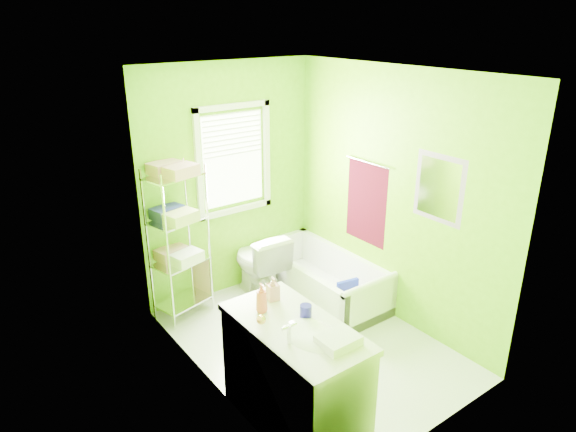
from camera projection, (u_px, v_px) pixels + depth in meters
ground at (310, 343)px, 5.06m from camera, size 2.90×2.90×0.00m
room_envelope at (312, 195)px, 4.50m from camera, size 2.14×2.94×2.62m
window at (234, 154)px, 5.57m from camera, size 0.92×0.05×1.22m
door at (284, 344)px, 3.38m from camera, size 0.09×0.80×2.00m
right_wall_decor at (393, 197)px, 5.14m from camera, size 0.04×1.48×1.17m
bathtub at (323, 284)px, 5.83m from camera, size 0.75×1.61×0.52m
toilet at (259, 263)px, 5.81m from camera, size 0.49×0.81×0.80m
vanity at (295, 373)px, 3.91m from camera, size 0.62×1.20×1.14m
wire_shelf_unit at (178, 225)px, 5.22m from camera, size 0.62×0.51×1.68m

